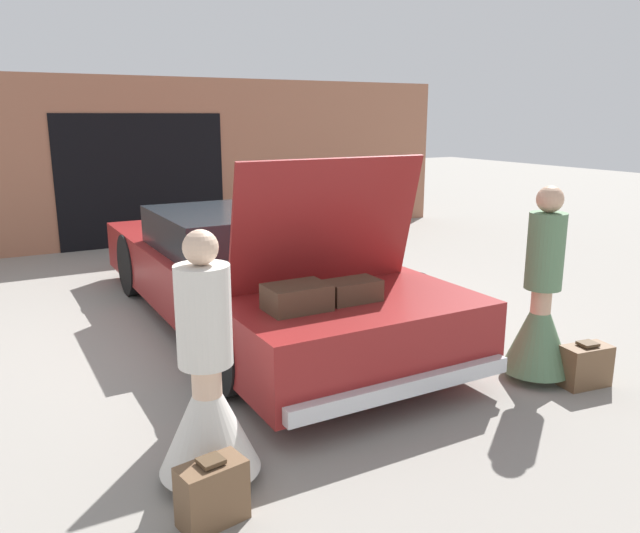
{
  "coord_description": "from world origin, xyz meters",
  "views": [
    {
      "loc": [
        -2.53,
        -6.0,
        2.17
      ],
      "look_at": [
        0.0,
        -1.46,
        0.91
      ],
      "focal_mm": 35.0,
      "sensor_mm": 36.0,
      "label": 1
    }
  ],
  "objects_px": {
    "person_right": "(540,313)",
    "person_left": "(207,396)",
    "car": "(253,270)",
    "suitcase_beside_left_person": "(212,493)",
    "suitcase_beside_right_person": "(585,366)"
  },
  "relations": [
    {
      "from": "person_right",
      "to": "suitcase_beside_left_person",
      "type": "height_order",
      "value": "person_right"
    },
    {
      "from": "car",
      "to": "person_left",
      "type": "relative_size",
      "value": 3.49
    },
    {
      "from": "person_right",
      "to": "suitcase_beside_right_person",
      "type": "distance_m",
      "value": 0.56
    },
    {
      "from": "car",
      "to": "suitcase_beside_left_person",
      "type": "relative_size",
      "value": 13.74
    },
    {
      "from": "person_left",
      "to": "car",
      "type": "bearing_deg",
      "value": 165.84
    },
    {
      "from": "person_left",
      "to": "suitcase_beside_right_person",
      "type": "xyz_separation_m",
      "value": [
        3.15,
        -0.2,
        -0.37
      ]
    },
    {
      "from": "suitcase_beside_left_person",
      "to": "suitcase_beside_right_person",
      "type": "height_order",
      "value": "suitcase_beside_left_person"
    },
    {
      "from": "person_right",
      "to": "person_left",
      "type": "bearing_deg",
      "value": 99.38
    },
    {
      "from": "car",
      "to": "person_left",
      "type": "xyz_separation_m",
      "value": [
        -1.45,
        -2.72,
        0.0
      ]
    },
    {
      "from": "car",
      "to": "suitcase_beside_left_person",
      "type": "distance_m",
      "value": 3.52
    },
    {
      "from": "car",
      "to": "suitcase_beside_right_person",
      "type": "xyz_separation_m",
      "value": [
        1.7,
        -2.91,
        -0.37
      ]
    },
    {
      "from": "person_left",
      "to": "suitcase_beside_left_person",
      "type": "relative_size",
      "value": 3.94
    },
    {
      "from": "car",
      "to": "person_right",
      "type": "distance_m",
      "value": 2.99
    },
    {
      "from": "person_right",
      "to": "suitcase_beside_right_person",
      "type": "height_order",
      "value": "person_right"
    },
    {
      "from": "car",
      "to": "person_left",
      "type": "height_order",
      "value": "car"
    }
  ]
}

